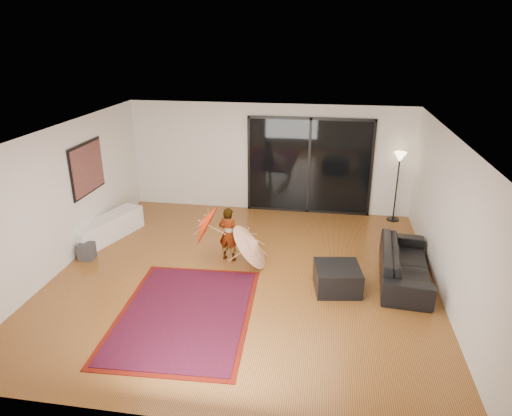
% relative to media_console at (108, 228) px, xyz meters
% --- Properties ---
extents(floor, '(7.00, 7.00, 0.00)m').
position_rel_media_console_xyz_m(floor, '(3.25, -1.12, -0.26)').
color(floor, '#9D652B').
rests_on(floor, ground).
extents(ceiling, '(7.00, 7.00, 0.00)m').
position_rel_media_console_xyz_m(ceiling, '(3.25, -1.12, 2.44)').
color(ceiling, white).
rests_on(ceiling, wall_back).
extents(wall_back, '(7.00, 0.00, 7.00)m').
position_rel_media_console_xyz_m(wall_back, '(3.25, 2.38, 1.09)').
color(wall_back, silver).
rests_on(wall_back, floor).
extents(wall_front, '(7.00, 0.00, 7.00)m').
position_rel_media_console_xyz_m(wall_front, '(3.25, -4.62, 1.09)').
color(wall_front, silver).
rests_on(wall_front, floor).
extents(wall_left, '(0.00, 7.00, 7.00)m').
position_rel_media_console_xyz_m(wall_left, '(-0.25, -1.12, 1.09)').
color(wall_left, silver).
rests_on(wall_left, floor).
extents(wall_right, '(0.00, 7.00, 7.00)m').
position_rel_media_console_xyz_m(wall_right, '(6.75, -1.12, 1.09)').
color(wall_right, silver).
rests_on(wall_right, floor).
extents(sliding_door, '(3.06, 0.07, 2.40)m').
position_rel_media_console_xyz_m(sliding_door, '(4.25, 2.35, 0.94)').
color(sliding_door, black).
rests_on(sliding_door, wall_back).
extents(painting, '(0.04, 1.28, 1.08)m').
position_rel_media_console_xyz_m(painting, '(-0.21, -0.12, 1.39)').
color(painting, black).
rests_on(painting, wall_left).
extents(media_console, '(1.00, 1.90, 0.51)m').
position_rel_media_console_xyz_m(media_console, '(0.00, 0.00, 0.00)').
color(media_console, white).
rests_on(media_console, floor).
extents(speaker, '(0.31, 0.31, 0.33)m').
position_rel_media_console_xyz_m(speaker, '(0.00, -0.95, -0.09)').
color(speaker, '#424244').
rests_on(speaker, floor).
extents(persian_rug, '(2.26, 3.06, 0.02)m').
position_rel_media_console_xyz_m(persian_rug, '(2.53, -2.52, -0.25)').
color(persian_rug, '#5C1007').
rests_on(persian_rug, floor).
extents(sofa, '(1.03, 2.24, 0.64)m').
position_rel_media_console_xyz_m(sofa, '(6.20, -0.77, 0.06)').
color(sofa, black).
rests_on(sofa, floor).
extents(ottoman, '(0.88, 0.88, 0.44)m').
position_rel_media_console_xyz_m(ottoman, '(4.98, -1.34, -0.03)').
color(ottoman, black).
rests_on(ottoman, floor).
extents(floor_lamp, '(0.29, 0.29, 1.69)m').
position_rel_media_console_xyz_m(floor_lamp, '(6.35, 2.13, 1.08)').
color(floor_lamp, black).
rests_on(floor_lamp, floor).
extents(child, '(0.45, 0.33, 1.11)m').
position_rel_media_console_xyz_m(child, '(2.84, -0.53, 0.30)').
color(child, '#999999').
rests_on(child, floor).
extents(parasol_orange, '(0.53, 0.85, 0.88)m').
position_rel_media_console_xyz_m(parasol_orange, '(2.29, -0.58, 0.48)').
color(parasol_orange, '#FF380D').
rests_on(parasol_orange, child).
extents(parasol_white, '(0.76, 0.98, 0.99)m').
position_rel_media_console_xyz_m(parasol_white, '(3.44, -0.68, 0.25)').
color(parasol_white, silver).
rests_on(parasol_white, floor).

